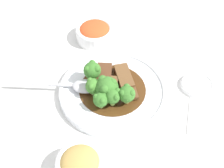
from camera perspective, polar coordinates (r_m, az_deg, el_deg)
ground_plane at (r=0.74m, az=0.00°, el=-1.72°), size 4.00×4.00×0.00m
main_plate at (r=0.73m, az=0.00°, el=-1.23°), size 0.25×0.25×0.02m
beef_strip_0 at (r=0.73m, az=-0.53°, el=-0.07°), size 0.05×0.04×0.01m
beef_strip_1 at (r=0.74m, az=2.12°, el=1.32°), size 0.08×0.05×0.02m
beef_strip_2 at (r=0.72m, az=3.14°, el=-1.29°), size 0.05×0.04×0.01m
beef_strip_3 at (r=0.75m, az=-1.55°, el=1.85°), size 0.06×0.04×0.01m
broccoli_floret_0 at (r=0.68m, az=2.62°, el=-1.79°), size 0.04×0.04×0.05m
broccoli_floret_1 at (r=0.69m, az=-1.00°, el=-0.63°), size 0.05×0.05×0.05m
broccoli_floret_2 at (r=0.68m, az=-2.18°, el=-2.87°), size 0.03×0.03×0.04m
broccoli_floret_3 at (r=0.72m, az=-3.73°, el=2.53°), size 0.04×0.04×0.05m
broccoli_floret_4 at (r=0.70m, az=-3.53°, el=-0.35°), size 0.04×0.04×0.04m
broccoli_floret_5 at (r=0.68m, az=0.34°, el=-2.25°), size 0.03×0.03×0.04m
serving_spoon at (r=0.73m, az=-6.44°, el=-0.17°), size 0.05×0.22×0.01m
side_bowl_kimchi at (r=0.87m, az=-3.28°, el=9.46°), size 0.10×0.10×0.05m
side_bowl_appetizer at (r=0.61m, az=-5.93°, el=-14.61°), size 0.09×0.09×0.06m
sauce_dish at (r=0.78m, az=15.24°, el=-0.14°), size 0.08×0.08×0.01m
paper_napkin at (r=0.74m, az=17.24°, el=-5.08°), size 0.15×0.12×0.01m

